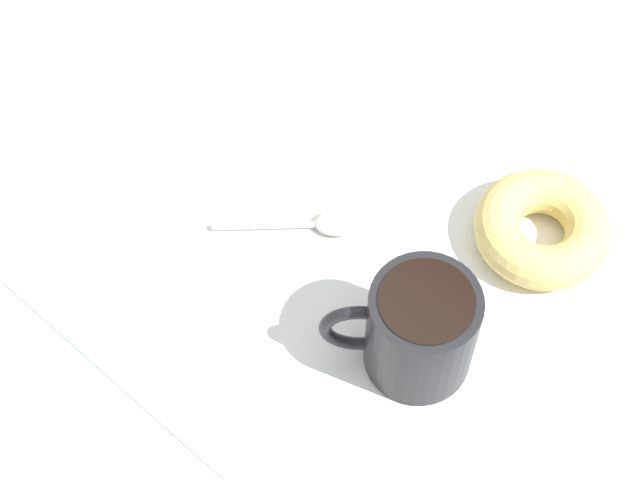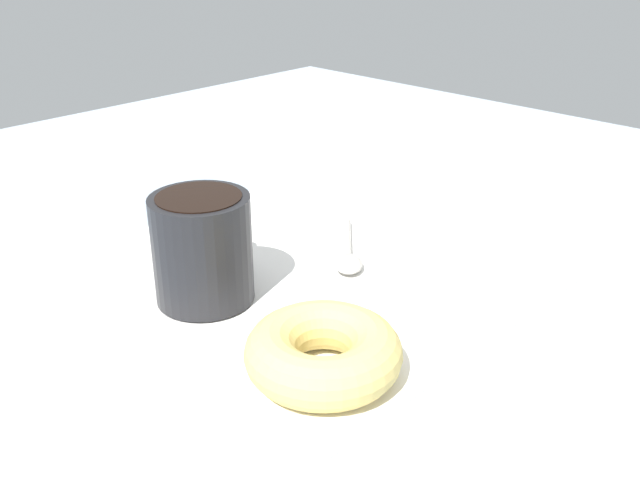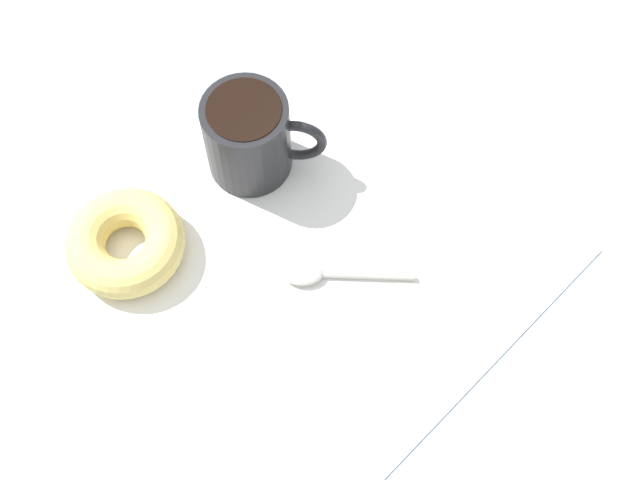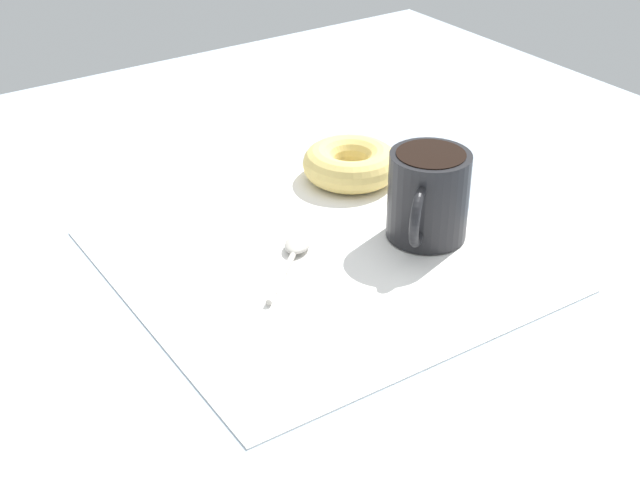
% 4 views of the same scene
% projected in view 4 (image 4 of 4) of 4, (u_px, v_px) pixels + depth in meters
% --- Properties ---
extents(ground_plane, '(1.20, 1.20, 0.02)m').
position_uv_depth(ground_plane, '(313.00, 288.00, 0.80)').
color(ground_plane, '#99A8B7').
extents(napkin, '(0.36, 0.36, 0.00)m').
position_uv_depth(napkin, '(320.00, 260.00, 0.82)').
color(napkin, white).
rests_on(napkin, ground_plane).
extents(coffee_cup, '(0.10, 0.09, 0.09)m').
position_uv_depth(coffee_cup, '(427.00, 194.00, 0.83)').
color(coffee_cup, black).
rests_on(coffee_cup, napkin).
extents(donut, '(0.10, 0.10, 0.03)m').
position_uv_depth(donut, '(351.00, 164.00, 0.95)').
color(donut, '#E5C66B').
rests_on(donut, napkin).
extents(spoon, '(0.09, 0.09, 0.01)m').
position_uv_depth(spoon, '(294.00, 251.00, 0.82)').
color(spoon, '#B7B2A8').
rests_on(spoon, napkin).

